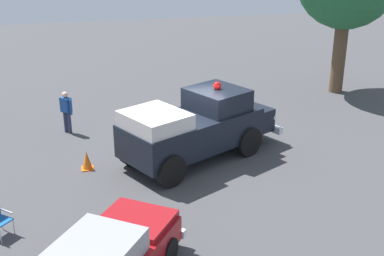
{
  "coord_description": "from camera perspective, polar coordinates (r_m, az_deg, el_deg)",
  "views": [
    {
      "loc": [
        -15.22,
        3.51,
        7.37
      ],
      "look_at": [
        0.04,
        -0.17,
        1.18
      ],
      "focal_mm": 46.69,
      "sensor_mm": 36.0,
      "label": 1
    }
  ],
  "objects": [
    {
      "name": "traffic_cone",
      "position": [
        16.92,
        -11.91,
        -3.66
      ],
      "size": [
        0.4,
        0.4,
        0.64
      ],
      "color": "orange",
      "rests_on": "ground"
    },
    {
      "name": "spectator_standing",
      "position": [
        19.92,
        -14.17,
        2.08
      ],
      "size": [
        0.56,
        0.49,
        1.68
      ],
      "color": "#2D334C",
      "rests_on": "ground"
    },
    {
      "name": "ground_plane",
      "position": [
        17.27,
        -0.51,
        -3.75
      ],
      "size": [
        60.0,
        60.0,
        0.0
      ],
      "primitive_type": "plane",
      "color": "#424244"
    },
    {
      "name": "vintage_fire_truck",
      "position": [
        17.01,
        0.59,
        0.23
      ],
      "size": [
        4.69,
        6.28,
        2.59
      ],
      "color": "black",
      "rests_on": "ground"
    }
  ]
}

